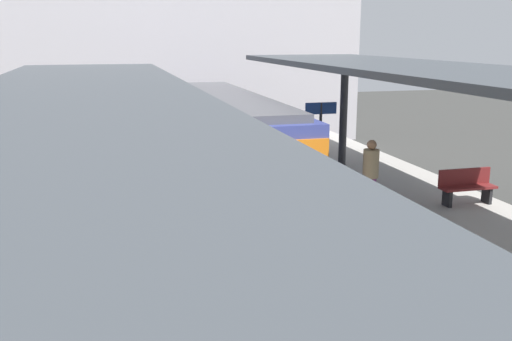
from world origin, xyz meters
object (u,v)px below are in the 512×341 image
Objects in this scene: commuter_train at (223,147)px; platform_bench at (466,185)px; platform_sign at (321,124)px; passenger_near_bench at (370,176)px.

commuter_train is 7.33× the size of platform_bench.
platform_bench is 0.63× the size of platform_sign.
platform_sign is at bearing 89.13° from passenger_near_bench.
commuter_train is at bearing 134.60° from platform_bench.
commuter_train reaches higher than platform_bench.
platform_bench is at bearing -45.40° from commuter_train.
platform_bench is 2.68m from passenger_near_bench.
commuter_train is 5.69m from passenger_near_bench.
commuter_train is 4.64× the size of platform_sign.
platform_bench is at bearing 3.39° from passenger_near_bench.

